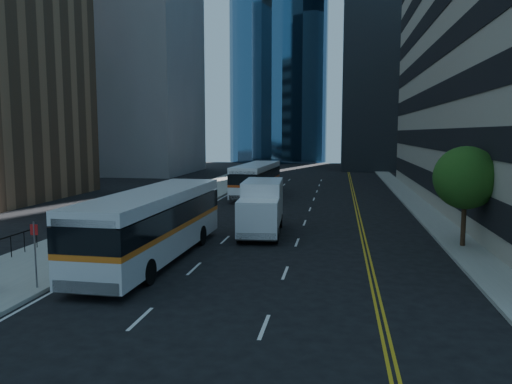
{
  "coord_description": "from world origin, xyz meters",
  "views": [
    {
      "loc": [
        2.67,
        -18.5,
        5.9
      ],
      "look_at": [
        -1.63,
        7.25,
        2.8
      ],
      "focal_mm": 35.0,
      "sensor_mm": 36.0,
      "label": 1
    }
  ],
  "objects_px": {
    "bus_rear": "(257,179)",
    "box_truck": "(262,207)",
    "street_tree": "(466,178)",
    "bus_front": "(154,223)"
  },
  "relations": [
    {
      "from": "bus_rear",
      "to": "box_truck",
      "type": "relative_size",
      "value": 1.79
    },
    {
      "from": "bus_rear",
      "to": "box_truck",
      "type": "xyz_separation_m",
      "value": [
        3.19,
        -17.43,
        -0.02
      ]
    },
    {
      "from": "street_tree",
      "to": "box_truck",
      "type": "distance_m",
      "value": 11.11
    },
    {
      "from": "bus_front",
      "to": "box_truck",
      "type": "relative_size",
      "value": 1.92
    },
    {
      "from": "street_tree",
      "to": "box_truck",
      "type": "xyz_separation_m",
      "value": [
        -10.75,
        1.95,
        -2.02
      ]
    },
    {
      "from": "box_truck",
      "to": "bus_front",
      "type": "bearing_deg",
      "value": -124.59
    },
    {
      "from": "street_tree",
      "to": "bus_rear",
      "type": "bearing_deg",
      "value": 125.72
    },
    {
      "from": "street_tree",
      "to": "bus_front",
      "type": "xyz_separation_m",
      "value": [
        -14.76,
        -4.78,
        -1.88
      ]
    },
    {
      "from": "box_truck",
      "to": "street_tree",
      "type": "bearing_deg",
      "value": -14.14
    },
    {
      "from": "street_tree",
      "to": "bus_front",
      "type": "relative_size",
      "value": 0.41
    }
  ]
}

